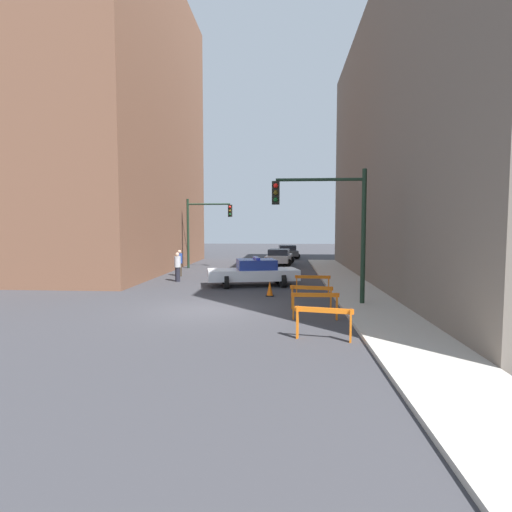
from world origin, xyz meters
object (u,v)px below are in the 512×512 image
traffic_light_near (333,216)px  parked_car_mid (287,251)px  pedestrian_crossing (177,266)px  barrier_corner (313,282)px  pedestrian_corner (179,263)px  police_car (254,272)px  barrier_mid (315,301)px  traffic_light_far (202,223)px  barrier_front (324,318)px  barrier_back (311,293)px  parked_car_near (279,257)px  traffic_cone (270,289)px

traffic_light_near → parked_car_mid: 24.33m
pedestrian_crossing → barrier_corner: size_ratio=1.04×
parked_car_mid → pedestrian_corner: (-6.85, -15.26, 0.19)m
police_car → barrier_mid: police_car is taller
pedestrian_corner → police_car: bearing=153.5°
traffic_light_far → barrier_front: traffic_light_far is taller
parked_car_mid → barrier_back: parked_car_mid is taller
parked_car_near → barrier_back: 17.69m
barrier_front → parked_car_mid: bearing=91.6°
parked_car_near → parked_car_mid: (0.70, 7.33, 0.00)m
traffic_light_far → pedestrian_crossing: size_ratio=3.13×
barrier_back → barrier_corner: size_ratio=0.99×
pedestrian_corner → barrier_back: bearing=138.5°
police_car → barrier_mid: (2.64, -7.55, -0.11)m
traffic_light_far → pedestrian_crossing: traffic_light_far is taller
police_car → barrier_back: 6.52m
parked_car_mid → pedestrian_crossing: 18.79m
parked_car_mid → barrier_front: size_ratio=2.81×
barrier_corner → traffic_cone: barrier_corner is taller
pedestrian_crossing → barrier_back: (7.06, -7.27, -0.24)m
barrier_front → traffic_cone: bearing=104.0°
traffic_light_far → barrier_corner: traffic_light_far is taller
barrier_back → traffic_cone: barrier_back is taller
parked_car_mid → traffic_cone: bearing=-97.2°
parked_car_mid → pedestrian_crossing: size_ratio=2.67×
traffic_light_near → pedestrian_corner: size_ratio=3.13×
police_car → barrier_back: bearing=-168.8°
parked_car_near → barrier_corner: size_ratio=2.79×
traffic_cone → barrier_front: bearing=-76.0°
traffic_light_far → parked_car_mid: bearing=58.0°
traffic_light_near → barrier_back: (-0.86, -0.86, -2.91)m
police_car → pedestrian_crossing: size_ratio=3.01×
traffic_light_near → police_car: bearing=124.3°
barrier_corner → pedestrian_crossing: bearing=151.3°
traffic_cone → pedestrian_corner: bearing=131.0°
barrier_corner → pedestrian_corner: bearing=140.7°
parked_car_near → pedestrian_crossing: (-5.61, -10.36, 0.19)m
parked_car_mid → pedestrian_crossing: bearing=-114.5°
pedestrian_crossing → barrier_mid: 11.34m
pedestrian_crossing → barrier_mid: pedestrian_crossing is taller
barrier_front → traffic_cone: barrier_front is taller
traffic_light_near → police_car: size_ratio=1.04×
traffic_light_far → parked_car_near: 6.97m
barrier_mid → traffic_cone: bearing=110.7°
parked_car_mid → traffic_light_near: bearing=-91.0°
police_car → barrier_corner: 3.96m
police_car → barrier_corner: bearing=-145.6°
police_car → pedestrian_corner: bearing=40.5°
police_car → barrier_corner: police_car is taller
barrier_mid → pedestrian_crossing: bearing=128.7°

